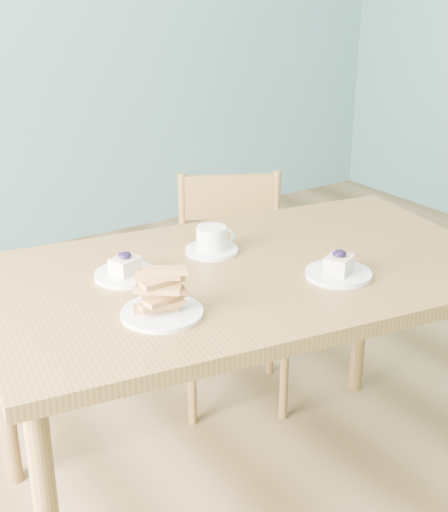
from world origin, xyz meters
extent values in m
cube|color=#9A7148|center=(0.00, 0.00, -0.01)|extent=(5.00, 5.00, 0.01)
cube|color=#689B9C|center=(0.00, 2.50, 1.35)|extent=(5.00, 0.01, 2.70)
cube|color=brown|center=(-0.24, 0.07, 0.76)|extent=(1.58, 1.06, 0.04)
cylinder|color=brown|center=(-0.85, 0.53, 0.37)|extent=(0.05, 0.05, 0.74)
cylinder|color=brown|center=(0.48, 0.31, 0.37)|extent=(0.05, 0.05, 0.74)
cube|color=brown|center=(0.03, 0.53, 0.40)|extent=(0.53, 0.52, 0.04)
cylinder|color=brown|center=(-0.19, 0.47, 0.19)|extent=(0.03, 0.03, 0.39)
cylinder|color=brown|center=(0.11, 0.31, 0.19)|extent=(0.03, 0.03, 0.39)
cylinder|color=brown|center=(-0.04, 0.75, 0.19)|extent=(0.03, 0.03, 0.39)
cylinder|color=brown|center=(0.26, 0.59, 0.19)|extent=(0.03, 0.03, 0.39)
cylinder|color=brown|center=(-0.04, 0.77, 0.64)|extent=(0.03, 0.03, 0.44)
cylinder|color=brown|center=(0.27, 0.60, 0.64)|extent=(0.03, 0.03, 0.44)
cube|color=brown|center=(0.12, 0.68, 0.77)|extent=(0.31, 0.18, 0.17)
cylinder|color=brown|center=(0.04, 0.72, 0.56)|extent=(0.01, 0.01, 0.26)
cylinder|color=brown|center=(0.12, 0.68, 0.56)|extent=(0.01, 0.01, 0.26)
cylinder|color=brown|center=(0.19, 0.64, 0.56)|extent=(0.01, 0.01, 0.26)
cylinder|color=white|center=(-0.06, -0.12, 0.79)|extent=(0.18, 0.18, 0.01)
cube|color=beige|center=(-0.06, -0.12, 0.82)|extent=(0.10, 0.09, 0.05)
ellipsoid|color=black|center=(-0.06, -0.12, 0.85)|extent=(0.04, 0.04, 0.02)
sphere|color=black|center=(-0.05, -0.11, 0.85)|extent=(0.02, 0.02, 0.02)
sphere|color=black|center=(-0.07, -0.11, 0.85)|extent=(0.02, 0.02, 0.02)
sphere|color=black|center=(-0.06, -0.13, 0.85)|extent=(0.02, 0.02, 0.02)
cylinder|color=white|center=(-0.55, 0.21, 0.79)|extent=(0.17, 0.17, 0.01)
cube|color=beige|center=(-0.55, 0.21, 0.82)|extent=(0.09, 0.08, 0.04)
ellipsoid|color=black|center=(-0.55, 0.21, 0.85)|extent=(0.04, 0.04, 0.02)
sphere|color=black|center=(-0.54, 0.21, 0.85)|extent=(0.02, 0.02, 0.02)
sphere|color=black|center=(-0.56, 0.21, 0.85)|extent=(0.02, 0.02, 0.02)
sphere|color=black|center=(-0.55, 0.20, 0.85)|extent=(0.02, 0.02, 0.02)
cylinder|color=white|center=(-0.26, 0.23, 0.79)|extent=(0.16, 0.16, 0.01)
cylinder|color=white|center=(-0.26, 0.23, 0.83)|extent=(0.11, 0.11, 0.07)
cylinder|color=olive|center=(-0.26, 0.23, 0.86)|extent=(0.08, 0.08, 0.00)
torus|color=white|center=(-0.22, 0.21, 0.83)|extent=(0.05, 0.03, 0.05)
cylinder|color=white|center=(-0.58, -0.05, 0.79)|extent=(0.20, 0.20, 0.01)
camera|label=1|loc=(-1.33, -1.43, 1.59)|focal=50.00mm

